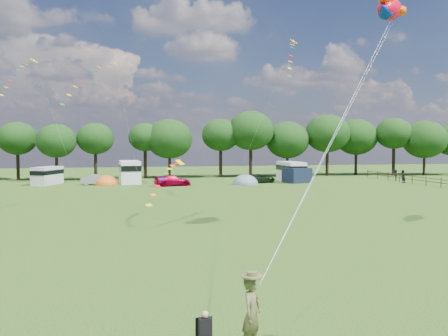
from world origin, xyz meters
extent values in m
plane|color=black|center=(0.00, 0.00, 0.00)|extent=(180.00, 180.00, 0.00)
cylinder|color=black|center=(-20.03, 56.31, 1.95)|extent=(0.47, 0.47, 3.90)
ellipsoid|color=black|center=(-20.03, 56.31, 6.00)|extent=(5.58, 5.58, 4.74)
cylinder|color=black|center=(-14.36, 53.27, 1.78)|extent=(0.44, 0.44, 3.56)
ellipsoid|color=black|center=(-14.36, 53.27, 5.64)|extent=(5.56, 5.56, 4.73)
cylinder|color=black|center=(-9.09, 54.23, 1.98)|extent=(0.47, 0.47, 3.95)
ellipsoid|color=black|center=(-9.09, 54.23, 5.95)|extent=(5.33, 5.33, 4.53)
cylinder|color=black|center=(-1.92, 56.03, 2.17)|extent=(0.50, 0.50, 4.33)
ellipsoid|color=black|center=(-1.92, 56.03, 6.19)|extent=(4.95, 4.95, 4.21)
cylinder|color=black|center=(1.70, 55.56, 1.66)|extent=(0.43, 0.43, 3.31)
ellipsoid|color=black|center=(1.70, 55.56, 5.95)|extent=(7.03, 7.03, 5.98)
cylinder|color=black|center=(9.66, 55.80, 2.18)|extent=(0.50, 0.50, 4.36)
ellipsoid|color=black|center=(9.66, 55.80, 6.56)|extent=(5.84, 5.84, 4.97)
cylinder|color=black|center=(14.25, 54.92, 2.27)|extent=(0.51, 0.51, 4.55)
ellipsoid|color=black|center=(14.25, 54.92, 7.23)|extent=(7.15, 7.15, 6.08)
cylinder|color=black|center=(20.49, 55.63, 1.61)|extent=(0.42, 0.42, 3.21)
ellipsoid|color=black|center=(20.49, 55.63, 5.80)|extent=(6.90, 6.90, 5.86)
cylinder|color=black|center=(26.98, 54.96, 2.09)|extent=(0.48, 0.48, 4.17)
ellipsoid|color=black|center=(26.98, 54.96, 6.86)|extent=(7.16, 7.16, 6.09)
cylinder|color=black|center=(32.97, 56.89, 1.83)|extent=(0.45, 0.45, 3.66)
ellipsoid|color=black|center=(32.97, 56.89, 6.31)|extent=(7.05, 7.05, 5.99)
cylinder|color=black|center=(38.41, 54.37, 2.32)|extent=(0.52, 0.52, 4.65)
ellipsoid|color=black|center=(38.41, 54.37, 6.88)|extent=(5.96, 5.96, 5.06)
cylinder|color=black|center=(43.16, 53.04, 1.59)|extent=(0.42, 0.42, 3.19)
ellipsoid|color=black|center=(43.16, 53.04, 5.89)|extent=(7.23, 7.23, 6.14)
cylinder|color=#472D19|center=(32.00, 33.00, 0.60)|extent=(0.12, 0.12, 1.20)
cylinder|color=#472D19|center=(32.00, 36.00, 0.60)|extent=(0.12, 0.12, 1.20)
cylinder|color=#472D19|center=(32.00, 34.50, 0.95)|extent=(0.08, 3.00, 0.08)
cylinder|color=#472D19|center=(32.00, 34.50, 0.55)|extent=(0.08, 3.00, 0.08)
cylinder|color=#472D19|center=(32.00, 39.00, 0.60)|extent=(0.12, 0.12, 1.20)
cylinder|color=#472D19|center=(32.00, 37.50, 0.95)|extent=(0.08, 3.00, 0.08)
cylinder|color=#472D19|center=(32.00, 37.50, 0.55)|extent=(0.08, 3.00, 0.08)
cylinder|color=#472D19|center=(32.00, 42.00, 0.60)|extent=(0.12, 0.12, 1.20)
cylinder|color=#472D19|center=(32.00, 40.50, 0.95)|extent=(0.08, 3.00, 0.08)
cylinder|color=#472D19|center=(32.00, 40.50, 0.55)|extent=(0.08, 3.00, 0.08)
cylinder|color=#472D19|center=(32.00, 45.00, 0.60)|extent=(0.12, 0.12, 1.20)
cylinder|color=#472D19|center=(32.00, 43.50, 0.95)|extent=(0.08, 3.00, 0.08)
cylinder|color=#472D19|center=(32.00, 43.50, 0.55)|extent=(0.08, 3.00, 0.08)
cylinder|color=#472D19|center=(32.00, 48.00, 0.60)|extent=(0.12, 0.12, 1.20)
cylinder|color=#472D19|center=(32.00, 46.50, 0.95)|extent=(0.08, 3.00, 0.08)
cylinder|color=#472D19|center=(32.00, 46.50, 0.55)|extent=(0.08, 3.00, 0.08)
cylinder|color=#472D19|center=(32.00, 51.00, 0.60)|extent=(0.12, 0.12, 1.20)
cylinder|color=#472D19|center=(32.00, 49.50, 0.95)|extent=(0.08, 3.00, 0.08)
cylinder|color=#472D19|center=(32.00, 49.50, 0.55)|extent=(0.08, 3.00, 0.08)
imported|color=gray|center=(-8.60, 45.33, 0.65)|extent=(3.84, 1.81, 1.31)
imported|color=maroon|center=(0.69, 41.99, 0.67)|extent=(4.80, 2.83, 1.35)
imported|color=black|center=(12.68, 44.16, 0.59)|extent=(4.77, 3.42, 1.19)
cube|color=silver|center=(-14.82, 47.11, 1.15)|extent=(3.66, 5.00, 2.30)
cube|color=black|center=(-14.82, 47.11, 1.62)|extent=(3.74, 5.10, 0.55)
cylinder|color=black|center=(-15.41, 45.79, 0.32)|extent=(0.69, 0.48, 0.65)
cylinder|color=black|center=(-14.23, 48.44, 0.32)|extent=(0.69, 0.48, 0.65)
cube|color=white|center=(-4.43, 47.65, 1.48)|extent=(2.80, 6.02, 2.95)
cube|color=black|center=(-4.43, 47.65, 2.08)|extent=(2.86, 6.14, 0.70)
cylinder|color=black|center=(-4.33, 45.79, 0.42)|extent=(0.85, 0.35, 0.83)
cylinder|color=black|center=(-4.52, 49.51, 0.42)|extent=(0.85, 0.35, 0.83)
cube|color=silver|center=(17.48, 45.47, 1.37)|extent=(2.58, 5.58, 2.74)
cube|color=black|center=(17.48, 45.47, 1.93)|extent=(2.63, 5.70, 0.65)
cylinder|color=black|center=(17.55, 43.74, 0.39)|extent=(0.78, 0.32, 0.77)
cylinder|color=black|center=(17.40, 47.19, 0.39)|extent=(0.78, 0.32, 0.77)
ellipsoid|color=#CA5615|center=(-7.44, 45.38, 0.02)|extent=(2.97, 3.42, 2.44)
cylinder|color=#CA5615|center=(-7.44, 45.38, 0.04)|extent=(3.12, 3.12, 0.08)
ellipsoid|color=slate|center=(10.12, 42.25, 0.02)|extent=(3.28, 3.77, 2.56)
cylinder|color=slate|center=(10.12, 42.25, 0.04)|extent=(3.45, 3.45, 0.08)
cube|color=black|center=(17.58, 43.40, 1.00)|extent=(3.85, 3.47, 1.99)
imported|color=brown|center=(-2.55, -7.47, 0.98)|extent=(0.82, 0.85, 1.97)
cube|color=black|center=(-3.78, -7.19, 0.66)|extent=(0.46, 0.09, 0.48)
cube|color=black|center=(-3.78, -7.36, 0.68)|extent=(0.35, 0.24, 0.51)
sphere|color=tan|center=(-3.78, -7.38, 1.03)|extent=(0.19, 0.19, 0.19)
ellipsoid|color=red|center=(9.99, 7.50, 13.38)|extent=(3.25, 3.37, 1.97)
ellipsoid|color=yellow|center=(9.99, 7.50, 13.23)|extent=(2.02, 2.10, 1.08)
cone|color=#0021AA|center=(8.98, 6.41, 13.07)|extent=(1.45, 1.47, 1.04)
sphere|color=white|center=(10.53, 8.61, 13.57)|extent=(0.33, 0.33, 0.33)
sphere|color=black|center=(10.54, 8.71, 13.57)|extent=(0.16, 0.16, 0.16)
cube|color=#FAFF04|center=(-13.89, 32.08, 13.44)|extent=(0.70, 0.75, 0.38)
cube|color=red|center=(-14.16, 31.59, 13.21)|extent=(0.40, 0.60, 0.11)
cube|color=orange|center=(-14.43, 31.09, 12.95)|extent=(0.40, 0.60, 0.12)
cube|color=yellow|center=(-14.70, 30.60, 12.60)|extent=(0.39, 0.60, 0.13)
cube|color=#198C1E|center=(-14.97, 30.10, 12.18)|extent=(0.39, 0.60, 0.14)
cube|color=#0C1EB2|center=(-15.24, 29.61, 11.67)|extent=(0.39, 0.60, 0.14)
cube|color=red|center=(-15.51, 29.11, 11.09)|extent=(0.38, 0.59, 0.15)
cube|color=orange|center=(-15.78, 28.62, 10.42)|extent=(0.38, 0.59, 0.16)
cube|color=yellow|center=(-16.05, 28.12, 9.68)|extent=(0.37, 0.59, 0.17)
cube|color=#FFAA2C|center=(-6.06, 20.64, 11.63)|extent=(0.66, 0.71, 0.35)
cube|color=red|center=(-6.46, 20.19, 11.52)|extent=(0.39, 0.56, 0.10)
cube|color=orange|center=(-6.87, 19.74, 11.38)|extent=(0.39, 0.56, 0.11)
cube|color=yellow|center=(-7.27, 19.29, 11.15)|extent=(0.39, 0.55, 0.12)
cube|color=#198C1E|center=(-7.68, 18.84, 10.84)|extent=(0.38, 0.55, 0.13)
cube|color=#0C1EB2|center=(-8.08, 18.39, 10.45)|extent=(0.38, 0.55, 0.13)
cube|color=red|center=(-8.49, 17.94, 9.98)|extent=(0.38, 0.55, 0.14)
cube|color=orange|center=(-8.89, 17.49, 9.44)|extent=(0.37, 0.55, 0.15)
cube|color=yellow|center=(-9.30, 17.04, 8.81)|extent=(0.37, 0.55, 0.16)
cube|color=#198C1E|center=(-9.70, 16.59, 8.10)|extent=(0.36, 0.54, 0.16)
cube|color=#FFE903|center=(-1.52, 16.33, 4.00)|extent=(0.77, 0.78, 0.36)
cube|color=red|center=(-1.84, 15.79, 3.93)|extent=(0.52, 0.55, 0.10)
cube|color=orange|center=(-2.15, 15.25, 3.82)|extent=(0.52, 0.55, 0.11)
cube|color=yellow|center=(-2.47, 14.71, 3.63)|extent=(0.52, 0.54, 0.12)
cube|color=#198C1E|center=(-2.78, 14.17, 3.35)|extent=(0.52, 0.54, 0.13)
cube|color=#0C1EB2|center=(-3.10, 13.63, 3.00)|extent=(0.51, 0.54, 0.14)
cube|color=red|center=(-3.41, 13.09, 2.57)|extent=(0.51, 0.53, 0.15)
cube|color=orange|center=(-3.73, 12.55, 2.06)|extent=(0.51, 0.53, 0.16)
cube|color=yellow|center=(-4.04, 12.01, 1.47)|extent=(0.50, 0.53, 0.17)
imported|color=black|center=(31.07, 39.80, 0.88)|extent=(0.98, 0.76, 1.77)
imported|color=black|center=(32.56, 43.99, 0.79)|extent=(1.11, 0.99, 1.59)
cube|color=#D5DE05|center=(11.16, 27.29, 15.39)|extent=(0.85, 0.83, 0.40)
cube|color=red|center=(10.93, 26.80, 15.23)|extent=(0.61, 0.55, 0.11)
cube|color=orange|center=(10.71, 26.30, 15.03)|extent=(0.61, 0.55, 0.12)
cube|color=yellow|center=(10.48, 25.81, 14.75)|extent=(0.61, 0.54, 0.13)
cube|color=#198C1E|center=(10.26, 25.31, 14.39)|extent=(0.60, 0.54, 0.14)
cube|color=#0C1EB2|center=(10.03, 24.82, 13.94)|extent=(0.60, 0.54, 0.15)
cube|color=red|center=(9.81, 24.32, 13.42)|extent=(0.60, 0.53, 0.16)
cube|color=orange|center=(9.58, 23.83, 12.82)|extent=(0.59, 0.53, 0.17)
cube|color=yellow|center=(9.36, 23.33, 12.14)|extent=(0.59, 0.52, 0.18)
cube|color=#198C1E|center=(9.13, 22.84, 11.38)|extent=(0.59, 0.52, 0.19)
camera|label=1|loc=(-5.95, -19.89, 5.50)|focal=40.00mm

